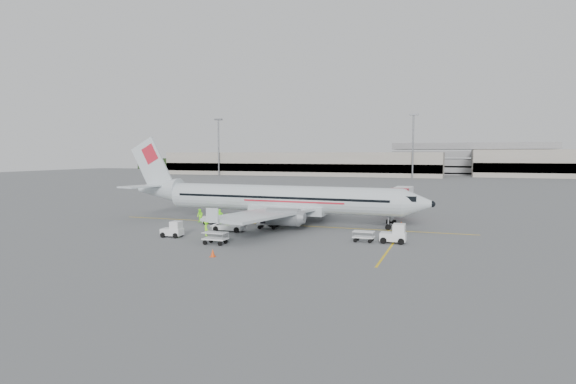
{
  "coord_description": "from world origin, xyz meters",
  "views": [
    {
      "loc": [
        19.52,
        -53.54,
        8.49
      ],
      "look_at": [
        0.0,
        2.0,
        3.8
      ],
      "focal_mm": 30.0,
      "sensor_mm": 36.0,
      "label": 1
    }
  ],
  "objects_px": {
    "tug_mid": "(172,229)",
    "tug_aft": "(212,217)",
    "aircraft": "(281,181)",
    "tug_fore": "(393,233)",
    "jet_bridge": "(399,204)",
    "belt_loader": "(229,220)"
  },
  "relations": [
    {
      "from": "tug_fore",
      "to": "belt_loader",
      "type": "bearing_deg",
      "value": 176.42
    },
    {
      "from": "jet_bridge",
      "to": "tug_fore",
      "type": "distance_m",
      "value": 17.86
    },
    {
      "from": "tug_mid",
      "to": "tug_aft",
      "type": "relative_size",
      "value": 0.97
    },
    {
      "from": "aircraft",
      "to": "belt_loader",
      "type": "relative_size",
      "value": 8.32
    },
    {
      "from": "aircraft",
      "to": "jet_bridge",
      "type": "relative_size",
      "value": 2.51
    },
    {
      "from": "tug_mid",
      "to": "tug_aft",
      "type": "xyz_separation_m",
      "value": [
        -0.62,
        9.63,
        0.03
      ]
    },
    {
      "from": "aircraft",
      "to": "belt_loader",
      "type": "distance_m",
      "value": 8.78
    },
    {
      "from": "tug_fore",
      "to": "tug_aft",
      "type": "relative_size",
      "value": 1.1
    },
    {
      "from": "belt_loader",
      "to": "tug_aft",
      "type": "relative_size",
      "value": 2.09
    },
    {
      "from": "jet_bridge",
      "to": "tug_mid",
      "type": "height_order",
      "value": "jet_bridge"
    },
    {
      "from": "tug_fore",
      "to": "tug_mid",
      "type": "relative_size",
      "value": 1.14
    },
    {
      "from": "jet_bridge",
      "to": "aircraft",
      "type": "bearing_deg",
      "value": -140.35
    },
    {
      "from": "aircraft",
      "to": "tug_fore",
      "type": "distance_m",
      "value": 17.04
    },
    {
      "from": "tug_aft",
      "to": "aircraft",
      "type": "bearing_deg",
      "value": -4.41
    },
    {
      "from": "tug_aft",
      "to": "belt_loader",
      "type": "bearing_deg",
      "value": -66.77
    },
    {
      "from": "jet_bridge",
      "to": "tug_aft",
      "type": "bearing_deg",
      "value": -146.88
    },
    {
      "from": "belt_loader",
      "to": "tug_fore",
      "type": "xyz_separation_m",
      "value": [
        17.89,
        -1.11,
        -0.31
      ]
    },
    {
      "from": "aircraft",
      "to": "tug_aft",
      "type": "xyz_separation_m",
      "value": [
        -7.99,
        -2.57,
        -4.41
      ]
    },
    {
      "from": "jet_bridge",
      "to": "tug_aft",
      "type": "xyz_separation_m",
      "value": [
        -20.88,
        -12.26,
        -1.15
      ]
    },
    {
      "from": "aircraft",
      "to": "belt_loader",
      "type": "xyz_separation_m",
      "value": [
        -3.53,
        -6.97,
        -4.02
      ]
    },
    {
      "from": "jet_bridge",
      "to": "tug_fore",
      "type": "relative_size",
      "value": 6.29
    },
    {
      "from": "jet_bridge",
      "to": "belt_loader",
      "type": "distance_m",
      "value": 23.4
    }
  ]
}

